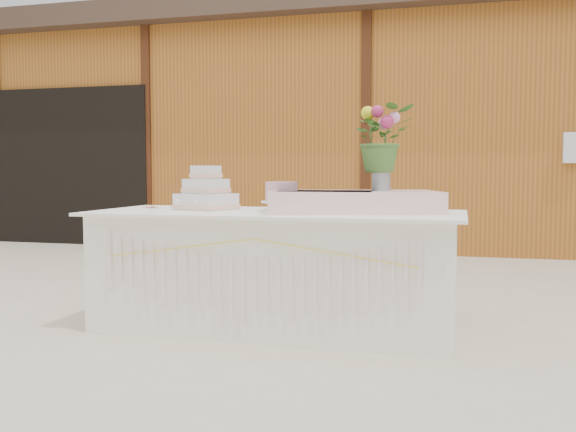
% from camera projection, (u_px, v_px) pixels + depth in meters
% --- Properties ---
extents(ground, '(80.00, 80.00, 0.00)m').
position_uv_depth(ground, '(276.00, 328.00, 4.22)').
color(ground, beige).
rests_on(ground, ground).
extents(barn, '(12.60, 4.60, 3.30)m').
position_uv_depth(barn, '(384.00, 129.00, 9.87)').
color(barn, '#A75B23').
rests_on(barn, ground).
extents(cake_table, '(2.40, 1.00, 0.77)m').
position_uv_depth(cake_table, '(276.00, 270.00, 4.19)').
color(cake_table, white).
rests_on(cake_table, ground).
extents(wedding_cake, '(0.42, 0.42, 0.30)m').
position_uv_depth(wedding_cake, '(206.00, 195.00, 4.35)').
color(wedding_cake, silver).
rests_on(wedding_cake, cake_table).
extents(pink_cake_stand, '(0.27, 0.27, 0.19)m').
position_uv_depth(pink_cake_stand, '(281.00, 195.00, 4.16)').
color(pink_cake_stand, white).
rests_on(pink_cake_stand, cake_table).
extents(satin_runner, '(1.20, 0.89, 0.14)m').
position_uv_depth(satin_runner, '(352.00, 201.00, 4.10)').
color(satin_runner, '#FFD1CD').
rests_on(satin_runner, cake_table).
extents(flower_vase, '(0.12, 0.12, 0.17)m').
position_uv_depth(flower_vase, '(381.00, 178.00, 4.11)').
color(flower_vase, '#A7A7AB').
rests_on(flower_vase, satin_runner).
extents(bouquet, '(0.51, 0.49, 0.43)m').
position_uv_depth(bouquet, '(382.00, 131.00, 4.08)').
color(bouquet, '#416B2A').
rests_on(bouquet, flower_vase).
extents(loose_flowers, '(0.23, 0.34, 0.02)m').
position_uv_depth(loose_flowers, '(149.00, 207.00, 4.54)').
color(loose_flowers, pink).
rests_on(loose_flowers, cake_table).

